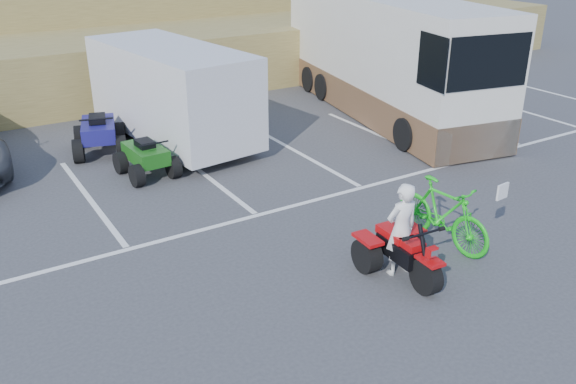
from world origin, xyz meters
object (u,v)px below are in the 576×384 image
green_dirt_bike (442,214)px  quad_atv_blue (102,153)px  rv_motorhome (384,64)px  rider (401,229)px  quad_atv_green (148,175)px  red_trike_atv (403,276)px  cargo_trailer (172,91)px

green_dirt_bike → quad_atv_blue: (-3.96, 8.18, -0.62)m
rv_motorhome → rider: bearing=-117.1°
rv_motorhome → quad_atv_green: rv_motorhome is taller
rider → rv_motorhome: bearing=-124.4°
red_trike_atv → quad_atv_green: size_ratio=1.07×
red_trike_atv → rv_motorhome: size_ratio=0.16×
cargo_trailer → rider: bearing=-92.8°
rider → quad_atv_green: rider is taller
red_trike_atv → cargo_trailer: cargo_trailer is taller
red_trike_atv → cargo_trailer: 8.65m
red_trike_atv → quad_atv_green: red_trike_atv is taller
green_dirt_bike → rv_motorhome: 8.71m
rider → green_dirt_bike: rider is taller
rider → quad_atv_blue: bearing=-69.3°
green_dirt_bike → quad_atv_blue: 9.10m
cargo_trailer → quad_atv_blue: (-1.98, 0.18, -1.39)m
green_dirt_bike → quad_atv_green: (-3.46, 6.07, -0.62)m
green_dirt_bike → quad_atv_blue: size_ratio=1.21×
red_trike_atv → quad_atv_blue: 9.08m
cargo_trailer → quad_atv_green: (-1.48, -1.93, -1.39)m
quad_atv_blue → red_trike_atv: bearing=-57.3°
red_trike_atv → rider: bearing=90.0°
rider → quad_atv_blue: (-2.63, 8.54, -0.82)m
red_trike_atv → green_dirt_bike: green_dirt_bike is taller
red_trike_atv → rv_motorhome: bearing=56.1°
quad_atv_green → rider: bearing=-75.2°
quad_atv_blue → quad_atv_green: (0.50, -2.10, 0.00)m
cargo_trailer → quad_atv_green: bearing=-134.8°
green_dirt_bike → cargo_trailer: 8.28m
rv_motorhome → quad_atv_green: 8.35m
rider → green_dirt_bike: 1.39m
red_trike_atv → cargo_trailer: size_ratio=0.28×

